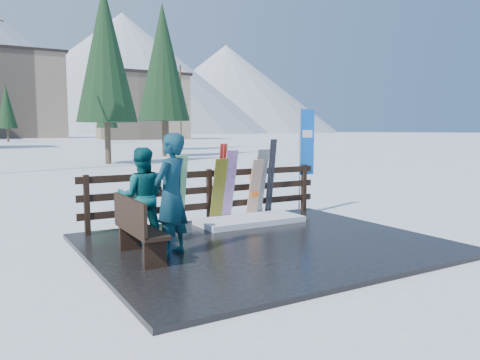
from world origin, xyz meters
TOP-DOWN VIEW (x-y plane):
  - ground at (0.00, 0.00)m, footprint 700.00×700.00m
  - deck at (0.00, 0.00)m, footprint 6.00×5.00m
  - fence at (0.00, 2.20)m, footprint 5.60×0.10m
  - snow_patch at (0.67, 1.60)m, footprint 2.27×1.00m
  - bench at (-2.32, 0.07)m, footprint 0.41×1.50m
  - snowboard_0 at (-0.98, 1.98)m, footprint 0.26×0.33m
  - snowboard_1 at (-0.81, 1.98)m, footprint 0.31×0.32m
  - snowboard_2 at (0.11, 1.98)m, footprint 0.29×0.37m
  - snowboard_3 at (0.36, 1.98)m, footprint 0.27×0.39m
  - snowboard_4 at (1.15, 1.98)m, footprint 0.31×0.39m
  - snowboard_5 at (1.03, 1.98)m, footprint 0.27×0.35m
  - ski_pair_a at (0.23, 2.05)m, footprint 0.17×0.22m
  - ski_pair_b at (1.51, 2.05)m, footprint 0.17×0.26m
  - rental_flag at (2.67, 2.25)m, footprint 0.45×0.04m
  - person_front at (-1.77, 0.01)m, footprint 0.85×0.79m
  - person_back at (-1.95, 0.91)m, footprint 0.99×0.87m
  - trees at (2.30, 48.16)m, footprint 42.25×68.84m

SIDE VIEW (x-z plane):
  - ground at x=0.00m, z-range 0.00..0.00m
  - deck at x=0.00m, z-range 0.00..0.08m
  - snow_patch at x=0.67m, z-range 0.08..0.20m
  - bench at x=-2.32m, z-range 0.11..1.08m
  - fence at x=0.00m, z-range 0.16..1.31m
  - snowboard_5 at x=1.03m, z-range 0.08..1.43m
  - snowboard_0 at x=-0.98m, z-range 0.08..1.44m
  - snowboard_2 at x=0.11m, z-range 0.08..1.48m
  - snowboard_1 at x=-0.81m, z-range 0.08..1.57m
  - snowboard_3 at x=0.36m, z-range 0.08..1.65m
  - snowboard_4 at x=1.15m, z-range 0.08..1.65m
  - person_back at x=-1.95m, z-range 0.08..1.78m
  - ski_pair_a at x=0.23m, z-range 0.08..1.78m
  - ski_pair_b at x=1.51m, z-range 0.08..1.87m
  - person_front at x=-1.77m, z-range 0.08..2.03m
  - rental_flag at x=2.67m, z-range 0.39..2.99m
  - trees at x=2.30m, z-range -0.71..12.13m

